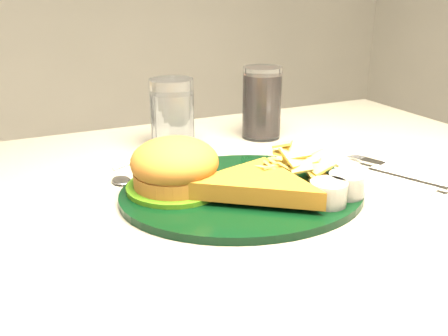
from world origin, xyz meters
The scene contains 6 objects.
dinner_plate centered at (0.03, -0.02, 0.79)m, with size 0.35×0.29×0.08m, color black, non-canonical shape.
water_glass centered at (0.02, 0.23, 0.81)m, with size 0.08×0.08×0.12m, color white.
cola_glass centered at (0.19, 0.22, 0.82)m, with size 0.07×0.07×0.14m, color black.
fork_napkin centered at (0.28, -0.07, 0.76)m, with size 0.12×0.16×0.01m, color white, non-canonical shape.
spoon centered at (-0.10, 0.03, 0.75)m, with size 0.03×0.13×0.01m, color silver, non-canonical shape.
wrapped_straw centered at (-0.04, 0.19, 0.75)m, with size 0.17×0.06×0.01m, color white, non-canonical shape.
Camera 1 is at (-0.27, -0.60, 1.04)m, focal length 40.00 mm.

